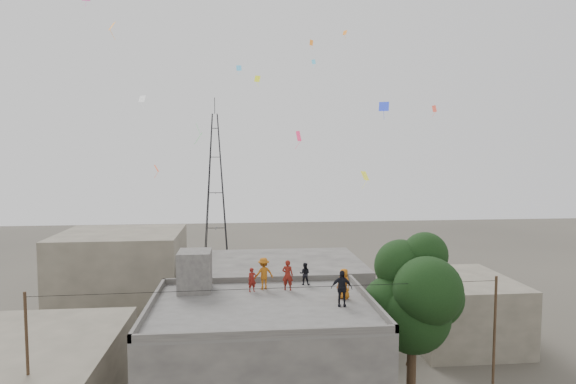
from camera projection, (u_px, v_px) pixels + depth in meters
name	position (u px, v px, depth m)	size (l,w,h in m)	color
main_building	(262.00, 370.00, 21.86)	(10.00, 8.00, 6.10)	#454341
parapet	(262.00, 302.00, 21.62)	(10.00, 8.00, 0.30)	#454341
stair_head_box	(195.00, 271.00, 23.81)	(1.60, 1.80, 2.00)	#454341
neighbor_west	(29.00, 383.00, 22.83)	(8.00, 10.00, 4.00)	#5F584B
neighbor_north	(280.00, 293.00, 35.99)	(12.00, 9.00, 5.00)	#454341
neighbor_northwest	(122.00, 278.00, 36.70)	(9.00, 8.00, 7.00)	#5F584B
neighbor_east	(458.00, 309.00, 33.24)	(7.00, 8.00, 4.40)	#5F584B
tree	(415.00, 296.00, 22.95)	(4.90, 4.60, 9.10)	black
utility_line	(275.00, 365.00, 20.61)	(20.12, 0.62, 7.40)	black
transmission_tower	(216.00, 185.00, 60.69)	(2.97, 2.97, 20.01)	black
person_red_adult	(288.00, 275.00, 23.95)	(0.55, 0.36, 1.52)	maroon
person_orange_child	(344.00, 284.00, 22.50)	(0.70, 0.46, 1.43)	#BA6215
person_dark_child	(305.00, 274.00, 24.99)	(0.56, 0.43, 1.15)	black
person_dark_adult	(342.00, 288.00, 21.40)	(0.95, 0.39, 1.61)	black
person_orange_adult	(264.00, 274.00, 24.10)	(1.03, 0.59, 1.60)	#A05512
person_red_child	(252.00, 280.00, 23.69)	(0.43, 0.28, 1.19)	maroon
kites	(267.00, 95.00, 27.76)	(19.45, 16.10, 11.08)	#F64619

